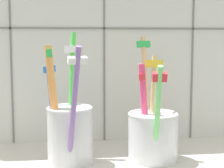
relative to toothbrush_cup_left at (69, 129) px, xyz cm
name	(u,v)px	position (x,y,z in cm)	size (l,w,h in cm)	color
counter_slab	(111,166)	(6.35, 0.77, -6.06)	(64.00, 22.00, 2.00)	#BCB7AD
tile_wall_back	(104,26)	(6.35, 12.77, 15.44)	(64.00, 2.20, 45.00)	silver
toothbrush_cup_left	(69,129)	(0.00, 0.00, 0.00)	(7.05, 13.65, 19.14)	silver
toothbrush_cup_right	(153,132)	(12.47, 0.06, -0.80)	(7.56, 14.83, 18.62)	silver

